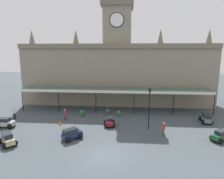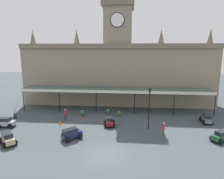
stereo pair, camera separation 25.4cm
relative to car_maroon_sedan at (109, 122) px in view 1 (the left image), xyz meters
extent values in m
plane|color=#40494F|center=(0.35, -7.47, -0.50)|extent=(140.00, 140.00, 0.00)
cube|color=gray|center=(0.35, 12.20, 4.96)|extent=(33.99, 6.18, 10.92)
cube|color=#756C5B|center=(0.35, 8.96, 10.02)|extent=(33.99, 0.30, 0.80)
cube|color=gray|center=(0.35, 12.20, 13.51)|extent=(4.80, 4.80, 6.18)
cube|color=#6E6655|center=(0.35, 12.20, 17.10)|extent=(5.50, 5.50, 1.00)
cylinder|color=white|center=(0.35, 9.74, 14.25)|extent=(2.20, 0.12, 2.20)
cylinder|color=black|center=(0.35, 9.78, 14.25)|extent=(2.46, 0.06, 2.46)
cone|color=#675F50|center=(-15.65, 12.20, 11.72)|extent=(1.10, 1.10, 2.60)
cone|color=#675F50|center=(-7.30, 12.20, 11.72)|extent=(1.10, 1.10, 2.60)
cone|color=#675F50|center=(7.99, 12.20, 11.72)|extent=(1.10, 1.10, 2.60)
cone|color=#675F50|center=(16.34, 12.20, 11.72)|extent=(1.10, 1.10, 2.60)
cube|color=#38564C|center=(0.35, 6.91, 3.19)|extent=(30.14, 3.20, 0.16)
cube|color=silver|center=(0.35, 5.31, 2.99)|extent=(30.14, 0.12, 0.44)
cylinder|color=black|center=(-14.72, 5.46, 1.30)|extent=(0.14, 0.14, 3.62)
cylinder|color=black|center=(-8.70, 5.46, 1.30)|extent=(0.14, 0.14, 3.62)
cylinder|color=black|center=(-2.67, 5.46, 1.30)|extent=(0.14, 0.14, 3.62)
cylinder|color=black|center=(3.36, 5.46, 1.30)|extent=(0.14, 0.14, 3.62)
cylinder|color=black|center=(9.39, 5.46, 1.30)|extent=(0.14, 0.14, 3.62)
cylinder|color=black|center=(15.42, 5.46, 1.30)|extent=(0.14, 0.14, 3.62)
cube|color=maroon|center=(0.00, -0.01, 0.02)|extent=(1.11, 2.14, 0.50)
cube|color=#1E232B|center=(0.00, 0.04, 0.48)|extent=(0.92, 1.18, 0.42)
sphere|color=black|center=(0.51, -0.63, -0.18)|extent=(0.64, 0.64, 0.64)
sphere|color=black|center=(-0.36, -0.73, -0.18)|extent=(0.64, 0.64, 0.64)
sphere|color=black|center=(0.36, 0.71, -0.18)|extent=(0.64, 0.64, 0.64)
sphere|color=black|center=(-0.51, 0.61, -0.18)|extent=(0.64, 0.64, 0.64)
cube|color=#1E512D|center=(12.52, -3.51, 0.02)|extent=(2.18, 1.90, 0.50)
cube|color=#1E232B|center=(12.56, -3.48, 0.48)|extent=(1.36, 1.29, 0.42)
sphere|color=black|center=(12.22, -4.26, -0.18)|extent=(0.64, 0.64, 0.64)
sphere|color=black|center=(11.72, -3.54, -0.18)|extent=(0.64, 0.64, 0.64)
sphere|color=black|center=(12.82, -2.77, -0.18)|extent=(0.64, 0.64, 0.64)
cube|color=slate|center=(13.14, 2.27, 0.04)|extent=(1.07, 2.31, 0.55)
cube|color=#1E232B|center=(13.12, 2.07, 0.54)|extent=(0.95, 1.61, 0.45)
sphere|color=black|center=(12.75, 3.07, -0.18)|extent=(0.64, 0.64, 0.64)
sphere|color=black|center=(13.65, 3.01, -0.18)|extent=(0.64, 0.64, 0.64)
sphere|color=black|center=(12.63, 1.53, -0.18)|extent=(0.64, 0.64, 0.64)
sphere|color=black|center=(13.53, 1.46, -0.18)|extent=(0.64, 0.64, 0.64)
cube|color=tan|center=(-10.18, -6.28, 0.04)|extent=(2.25, 2.21, 0.55)
cube|color=#1E232B|center=(-10.33, -6.14, 0.54)|extent=(1.69, 1.67, 0.45)
sphere|color=black|center=(-9.31, -6.49, -0.18)|extent=(0.64, 0.64, 0.64)
sphere|color=black|center=(-9.94, -7.14, -0.18)|extent=(0.64, 0.64, 0.64)
sphere|color=black|center=(-10.43, -5.42, -0.18)|extent=(0.64, 0.64, 0.64)
sphere|color=black|center=(-11.06, -6.07, -0.18)|extent=(0.64, 0.64, 0.64)
cube|color=#19214C|center=(-3.78, -4.44, 0.04)|extent=(2.25, 2.21, 0.55)
cube|color=#1E232B|center=(-3.92, -4.58, 0.54)|extent=(1.69, 1.67, 0.45)
sphere|color=black|center=(-3.53, -3.58, -0.18)|extent=(0.64, 0.64, 0.64)
sphere|color=black|center=(-2.90, -4.23, -0.18)|extent=(0.64, 0.64, 0.64)
sphere|color=black|center=(-4.65, -4.65, -0.18)|extent=(0.64, 0.64, 0.64)
sphere|color=black|center=(-4.02, -5.30, -0.18)|extent=(0.64, 0.64, 0.64)
cube|color=#B2B5BA|center=(-13.33, -1.67, 0.04)|extent=(2.30, 1.02, 0.55)
cube|color=#1E232B|center=(-13.53, -1.69, 0.54)|extent=(1.59, 0.91, 0.45)
sphere|color=black|center=(-12.58, -1.18, -0.18)|extent=(0.64, 0.64, 0.64)
sphere|color=black|center=(-12.53, -2.08, -0.18)|extent=(0.64, 0.64, 0.64)
sphere|color=black|center=(-14.13, -1.27, -0.18)|extent=(0.64, 0.64, 0.64)
cylinder|color=black|center=(-13.89, 1.61, -0.09)|extent=(0.17, 0.17, 0.82)
cylinder|color=black|center=(-14.11, 1.58, -0.09)|extent=(0.17, 0.17, 0.82)
cylinder|color=silver|center=(-14.00, 1.59, 0.63)|extent=(0.34, 0.34, 0.62)
sphere|color=tan|center=(-14.00, 1.59, 1.05)|extent=(0.23, 0.23, 0.23)
cylinder|color=#3F384C|center=(-6.60, 1.64, -0.09)|extent=(0.17, 0.17, 0.82)
cylinder|color=#3F384C|center=(-6.40, 1.73, -0.09)|extent=(0.17, 0.17, 0.82)
cylinder|color=#A52D33|center=(-6.50, 1.69, 0.63)|extent=(0.34, 0.34, 0.62)
sphere|color=tan|center=(-6.50, 1.69, 1.05)|extent=(0.23, 0.23, 0.23)
cylinder|color=brown|center=(6.52, -2.83, -0.09)|extent=(0.17, 0.17, 0.82)
cylinder|color=brown|center=(6.59, -2.62, -0.09)|extent=(0.17, 0.17, 0.82)
cylinder|color=#A52D33|center=(6.55, -2.73, 0.63)|extent=(0.34, 0.34, 0.62)
sphere|color=tan|center=(6.55, -2.73, 1.05)|extent=(0.23, 0.23, 0.23)
cylinder|color=black|center=(5.05, -0.63, 1.91)|extent=(0.13, 0.13, 4.82)
cube|color=black|center=(5.05, -0.63, 4.54)|extent=(0.30, 0.30, 0.44)
sphere|color=black|center=(5.05, -0.63, 4.82)|extent=(0.14, 0.14, 0.14)
cone|color=orange|center=(-6.65, -0.12, -0.18)|extent=(0.40, 0.40, 0.65)
cylinder|color=#47423D|center=(1.05, 3.77, -0.29)|extent=(0.56, 0.56, 0.42)
sphere|color=#3E682F|center=(1.05, 3.77, 0.16)|extent=(0.60, 0.60, 0.60)
cylinder|color=#47423D|center=(-4.49, 3.53, -0.29)|extent=(0.56, 0.56, 0.42)
sphere|color=#287833|center=(-4.49, 3.53, 0.16)|extent=(0.60, 0.60, 0.60)
cylinder|color=#47423D|center=(-0.69, 4.36, -0.29)|extent=(0.56, 0.56, 0.42)
sphere|color=#2D613E|center=(-0.69, 4.36, 0.16)|extent=(0.60, 0.60, 0.60)
camera|label=1|loc=(2.35, -25.07, 9.31)|focal=32.25mm
camera|label=2|loc=(2.60, -25.04, 9.31)|focal=32.25mm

